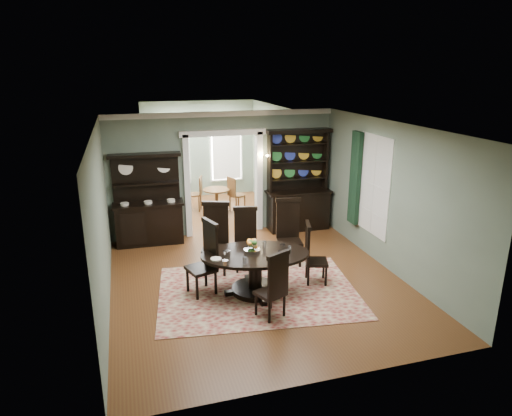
% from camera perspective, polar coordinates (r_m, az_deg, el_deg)
% --- Properties ---
extents(room, '(5.51, 6.01, 3.01)m').
position_cam_1_polar(room, '(8.39, 0.22, 0.46)').
color(room, '#5C3418').
rests_on(room, ground).
extents(parlor, '(3.51, 3.50, 3.01)m').
position_cam_1_polar(parlor, '(13.61, -6.41, 6.67)').
color(parlor, '#5C3418').
rests_on(parlor, ground).
extents(doorway_trim, '(2.08, 0.25, 2.57)m').
position_cam_1_polar(doorway_trim, '(11.16, -4.12, 4.90)').
color(doorway_trim, silver).
rests_on(doorway_trim, floor).
extents(right_window, '(0.15, 1.47, 2.12)m').
position_cam_1_polar(right_window, '(10.21, 13.43, 3.19)').
color(right_window, white).
rests_on(right_window, wall_right).
extents(wall_sconce, '(0.27, 0.21, 0.21)m').
position_cam_1_polar(wall_sconce, '(11.19, 0.81, 6.40)').
color(wall_sconce, gold).
rests_on(wall_sconce, back_wall_right).
extents(rug, '(3.93, 3.05, 0.01)m').
position_cam_1_polar(rug, '(8.60, 0.26, -10.42)').
color(rug, maroon).
rests_on(rug, floor).
extents(dining_table, '(2.14, 2.09, 0.78)m').
position_cam_1_polar(dining_table, '(8.37, -0.10, -7.16)').
color(dining_table, black).
rests_on(dining_table, rug).
extents(centerpiece, '(1.51, 0.97, 0.25)m').
position_cam_1_polar(centerpiece, '(8.31, -0.51, -5.03)').
color(centerpiece, silver).
rests_on(centerpiece, dining_table).
extents(chair_far_left, '(0.66, 0.64, 1.43)m').
position_cam_1_polar(chair_far_left, '(9.24, -5.05, -3.39)').
color(chair_far_left, black).
rests_on(chair_far_left, rug).
extents(chair_far_mid, '(0.57, 0.55, 1.29)m').
position_cam_1_polar(chair_far_mid, '(9.34, -1.31, -3.57)').
color(chair_far_mid, black).
rests_on(chair_far_mid, rug).
extents(chair_far_right, '(0.58, 0.56, 1.39)m').
position_cam_1_polar(chair_far_right, '(9.60, 4.09, -2.69)').
color(chair_far_right, black).
rests_on(chair_far_right, rug).
extents(chair_end_left, '(0.61, 0.63, 1.37)m').
position_cam_1_polar(chair_end_left, '(8.37, -6.23, -5.93)').
color(chair_end_left, black).
rests_on(chair_end_left, rug).
extents(chair_end_right, '(0.53, 0.55, 1.21)m').
position_cam_1_polar(chair_end_right, '(8.77, 6.96, -5.46)').
color(chair_end_right, black).
rests_on(chair_end_right, rug).
extents(chair_near, '(0.58, 0.57, 1.20)m').
position_cam_1_polar(chair_near, '(7.50, 2.34, -9.46)').
color(chair_near, black).
rests_on(chair_near, rug).
extents(sideboard, '(1.63, 0.63, 2.13)m').
position_cam_1_polar(sideboard, '(10.91, -13.28, -0.57)').
color(sideboard, black).
rests_on(sideboard, floor).
extents(welsh_dresser, '(1.64, 0.63, 2.54)m').
position_cam_1_polar(welsh_dresser, '(11.59, 5.25, 1.80)').
color(welsh_dresser, black).
rests_on(welsh_dresser, floor).
extents(parlor_table, '(0.75, 0.75, 0.70)m').
position_cam_1_polar(parlor_table, '(12.96, -4.94, 1.34)').
color(parlor_table, '#533317').
rests_on(parlor_table, parlor_floor).
extents(parlor_chair_left, '(0.47, 0.46, 1.01)m').
position_cam_1_polar(parlor_chair_left, '(13.21, -7.39, 1.94)').
color(parlor_chair_left, '#533317').
rests_on(parlor_chair_left, parlor_floor).
extents(parlor_chair_right, '(0.49, 0.48, 1.03)m').
position_cam_1_polar(parlor_chair_right, '(12.96, -2.63, 1.83)').
color(parlor_chair_right, '#533317').
rests_on(parlor_chair_right, parlor_floor).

